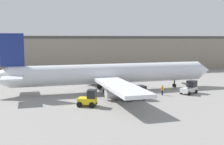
{
  "coord_description": "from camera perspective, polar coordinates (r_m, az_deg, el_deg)",
  "views": [
    {
      "loc": [
        -11.79,
        -47.61,
        9.29
      ],
      "look_at": [
        0.0,
        0.0,
        3.27
      ],
      "focal_mm": 45.0,
      "sensor_mm": 36.0,
      "label": 1
    }
  ],
  "objects": [
    {
      "name": "belt_loader_truck",
      "position": [
        49.1,
        15.5,
        -2.99
      ],
      "size": [
        3.64,
        3.02,
        2.13
      ],
      "rotation": [
        0.0,
        0.0,
        0.55
      ],
      "color": "silver",
      "rests_on": "ground_plane"
    },
    {
      "name": "terminal_building",
      "position": [
        81.13,
        -1.23,
        3.93
      ],
      "size": [
        82.34,
        10.27,
        9.89
      ],
      "color": "gray",
      "rests_on": "ground_plane"
    },
    {
      "name": "ground_crew_worker",
      "position": [
        46.72,
        10.19,
        -3.47
      ],
      "size": [
        0.37,
        0.37,
        1.68
      ],
      "rotation": [
        0.0,
        0.0,
        4.21
      ],
      "color": "#1E2338",
      "rests_on": "ground_plane"
    },
    {
      "name": "airplane",
      "position": [
        49.19,
        -1.06,
        -0.33
      ],
      "size": [
        41.02,
        35.31,
        10.05
      ],
      "rotation": [
        0.0,
        0.0,
        0.05
      ],
      "color": "silver",
      "rests_on": "ground_plane"
    },
    {
      "name": "baggage_tug",
      "position": [
        42.87,
        4.92,
        -4.22
      ],
      "size": [
        3.7,
        2.49,
        2.11
      ],
      "rotation": [
        0.0,
        0.0,
        0.16
      ],
      "color": "#2D2D33",
      "rests_on": "ground_plane"
    },
    {
      "name": "ground_plane",
      "position": [
        49.92,
        0.0,
        -3.73
      ],
      "size": [
        400.0,
        400.0,
        0.0
      ],
      "primitive_type": "plane",
      "color": "gray"
    },
    {
      "name": "pushback_tug",
      "position": [
        38.57,
        -4.77,
        -5.36
      ],
      "size": [
        3.01,
        2.68,
        2.34
      ],
      "rotation": [
        0.0,
        0.0,
        -0.43
      ],
      "color": "yellow",
      "rests_on": "ground_plane"
    }
  ]
}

